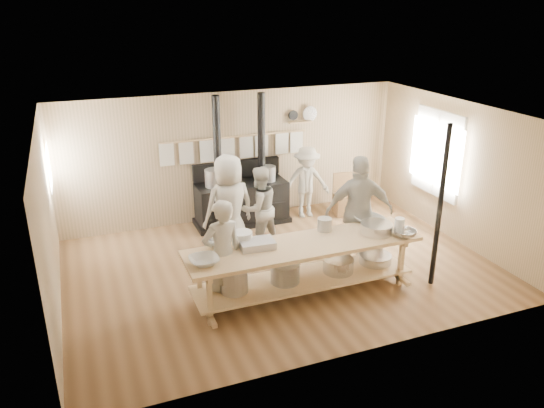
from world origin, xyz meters
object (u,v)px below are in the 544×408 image
cook_by_window (306,182)px  cook_right (359,212)px  prep_table (303,263)px  cook_left (259,208)px  chair (344,202)px  cook_far_left (222,254)px  stove (241,198)px  roasting_pan (257,244)px  cook_center (229,207)px

cook_by_window → cook_right: bearing=-85.0°
prep_table → cook_left: size_ratio=2.35×
cook_right → chair: (0.89, 2.09, -0.70)m
cook_right → cook_by_window: cook_right is taller
prep_table → cook_far_left: size_ratio=2.16×
cook_far_left → cook_right: (2.50, 0.46, 0.12)m
stove → cook_by_window: (1.36, -0.17, 0.23)m
cook_far_left → cook_by_window: bearing=-140.9°
stove → roasting_pan: (-0.69, -2.89, 0.39)m
cook_by_window → cook_left: bearing=-136.5°
roasting_pan → prep_table: bearing=-10.7°
stove → cook_left: 1.24m
roasting_pan → chair: bearing=41.8°
stove → cook_left: stove is taller
prep_table → roasting_pan: (-0.69, 0.13, 0.39)m
cook_center → stove: bearing=-123.2°
prep_table → cook_by_window: 3.17m
prep_table → chair: size_ratio=4.16×
cook_right → cook_by_window: (0.08, 2.26, -0.21)m
cook_far_left → cook_center: bearing=-118.0°
cook_far_left → stove: bearing=-120.3°
stove → cook_center: bearing=-115.4°
chair → roasting_pan: size_ratio=1.71×
stove → chair: bearing=-8.9°
cook_center → cook_right: bearing=143.8°
cook_far_left → chair: bearing=-150.4°
stove → roasting_pan: 2.99m
prep_table → cook_center: cook_center is taller
stove → cook_center: 1.59m
cook_center → chair: size_ratio=2.14×
cook_right → chair: bearing=-94.2°
cook_center → roasting_pan: size_ratio=3.66×
stove → cook_left: (-0.05, -1.21, 0.24)m
cook_left → cook_by_window: size_ratio=1.02×
cook_center → cook_right: 2.20m
stove → chair: stove is taller
prep_table → roasting_pan: bearing=169.3°
chair → stove: bearing=-178.9°
cook_left → stove: bearing=-107.1°
stove → cook_by_window: bearing=-7.0°
chair → roasting_pan: (-2.86, -2.55, 0.65)m
chair → prep_table: bearing=-119.0°
cook_center → roasting_pan: 1.50m
cook_right → cook_center: bearing=-9.6°
cook_by_window → roasting_pan: cook_by_window is taller
cook_far_left → chair: cook_far_left is taller
stove → cook_far_left: bearing=-112.9°
cook_far_left → cook_center: cook_center is taller
stove → prep_table: bearing=-90.0°
cook_left → cook_far_left: bearing=40.4°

